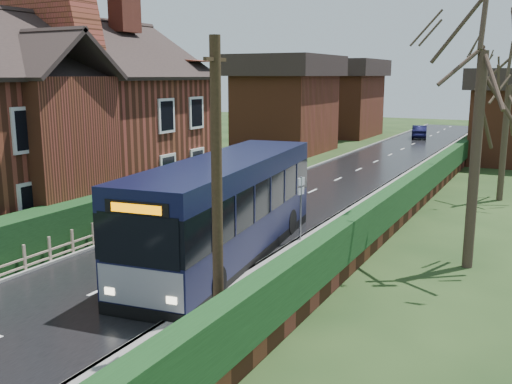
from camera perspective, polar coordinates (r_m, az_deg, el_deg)
The scene contains 18 objects.
ground at distance 18.60m, azimuth -10.89°, elevation -7.57°, with size 140.00×140.00×0.00m, color #344B20.
road at distance 26.82m, azimuth 2.46°, elevation -1.42°, with size 6.00×100.00×0.02m, color black.
pavement at distance 25.34m, azimuth 11.20°, elevation -2.26°, with size 2.50×100.00×0.14m, color slate.
kerb_right at distance 25.69m, azimuth 8.63°, elevation -1.98°, with size 0.12×100.00×0.14m, color gray.
kerb_left at distance 28.20m, azimuth -3.15°, elevation -0.69°, with size 0.12×100.00×0.10m, color gray.
front_hedge at distance 24.50m, azimuth -10.88°, elevation -0.97°, with size 1.20×16.00×1.60m, color black.
picket_fence at distance 24.12m, azimuth -9.45°, elevation -1.97°, with size 0.10×16.00×0.90m, color tan, non-canonical shape.
right_wall_hedge at distance 24.76m, azimuth 14.72°, elevation -0.49°, with size 0.60×50.00×1.80m.
brick_house at distance 27.12m, azimuth -19.57°, elevation 7.41°, with size 9.30×14.60×10.30m.
bus at distance 18.95m, azimuth -2.97°, elevation -1.76°, with size 3.96×11.30×3.36m.
car_silver at distance 23.38m, azimuth -5.76°, elevation -1.55°, with size 1.77×4.39×1.49m, color #A4A4A9.
car_green at distance 23.14m, azimuth -10.46°, elevation -1.88°, with size 2.03×5.00×1.45m, color black.
car_distant at distance 58.31m, azimuth 16.02°, elevation 5.81°, with size 1.35×3.87×1.28m, color black.
bus_stop_sign at distance 20.63m, azimuth 4.50°, elevation -0.78°, with size 0.13×0.37×2.48m.
telegraph_pole at distance 12.24m, azimuth -3.92°, elevation -0.56°, with size 0.23×0.88×6.84m.
tree_right_near at distance 18.77m, azimuth 21.92°, elevation 14.42°, with size 4.48×4.48×9.67m.
tree_right_far at distance 29.97m, azimuth 24.06°, elevation 10.49°, with size 4.14×4.14×8.00m.
tree_house_side at distance 33.20m, azimuth -17.34°, elevation 12.77°, with size 4.14×4.14×9.40m.
Camera 1 is at (11.07, -13.67, 6.03)m, focal length 40.00 mm.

